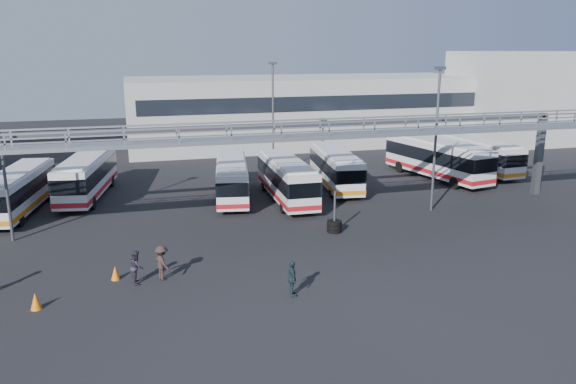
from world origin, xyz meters
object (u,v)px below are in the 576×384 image
object	(u,v)px
bus_4	(232,178)
bus_6	(335,167)
bus_5	(286,178)
bus_8	(437,158)
pedestrian_d	(292,279)
cone_left	(36,301)
bus_1	(18,190)
bus_2	(87,175)
pedestrian_b	(137,267)
pedestrian_c	(162,263)
light_pole_mid	(436,132)
bus_9	(477,154)
light_pole_left	(1,148)
light_pole_back	(273,112)
cone_right	(115,273)
tire_stack	(334,225)

from	to	relation	value
bus_4	bus_6	world-z (taller)	bus_6
bus_5	bus_8	bearing A→B (deg)	14.61
pedestrian_d	cone_left	distance (m)	11.67
bus_1	bus_2	distance (m)	5.47
bus_1	pedestrian_b	distance (m)	16.80
bus_1	bus_5	distance (m)	19.27
pedestrian_c	cone_left	world-z (taller)	pedestrian_c
light_pole_mid	bus_9	world-z (taller)	light_pole_mid
bus_1	bus_8	size ratio (longest dim) A/B	0.89
light_pole_left	bus_1	distance (m)	7.47
light_pole_back	bus_9	distance (m)	19.61
bus_1	bus_6	xyz separation A→B (m)	(24.26, 1.15, 0.02)
cone_right	light_pole_mid	bearing A→B (deg)	17.48
light_pole_mid	bus_1	size ratio (longest dim) A/B	0.97
bus_5	cone_right	size ratio (longest dim) A/B	14.71
light_pole_mid	pedestrian_c	size ratio (longest dim) A/B	5.63
pedestrian_c	cone_left	bearing A→B (deg)	82.00
pedestrian_d	pedestrian_b	bearing A→B (deg)	65.95
bus_4	cone_right	bearing A→B (deg)	-111.88
light_pole_left	pedestrian_c	size ratio (longest dim) A/B	5.63
bus_5	pedestrian_c	distance (m)	16.54
bus_4	tire_stack	distance (m)	11.05
bus_1	bus_2	bearing A→B (deg)	45.43
bus_4	tire_stack	bearing A→B (deg)	-54.40
bus_9	tire_stack	size ratio (longest dim) A/B	3.88
bus_8	light_pole_back	bearing A→B (deg)	144.60
bus_6	bus_9	bearing A→B (deg)	14.30
light_pole_back	bus_5	bearing A→B (deg)	-98.21
pedestrian_c	cone_left	distance (m)	6.04
light_pole_back	pedestrian_d	bearing A→B (deg)	-102.36
bus_9	cone_left	bearing A→B (deg)	-155.38
bus_4	bus_6	bearing A→B (deg)	17.83
cone_right	tire_stack	bearing A→B (deg)	17.16
light_pole_back	tire_stack	xyz separation A→B (m)	(-0.49, -17.76, -5.27)
bus_4	pedestrian_c	xyz separation A→B (m)	(-6.21, -14.62, -0.78)
bus_6	pedestrian_c	world-z (taller)	bus_6
bus_1	bus_4	distance (m)	15.23
bus_1	bus_8	distance (m)	34.12
bus_9	tire_stack	distance (m)	23.18
bus_9	cone_left	distance (m)	40.94
bus_1	pedestrian_d	xyz separation A→B (m)	(14.82, -18.45, -0.85)
bus_1	cone_left	distance (m)	17.04
bus_1	bus_5	size ratio (longest dim) A/B	0.99
tire_stack	light_pole_mid	bearing A→B (deg)	17.97
light_pole_back	bus_2	distance (m)	17.21
bus_2	pedestrian_c	distance (m)	18.66
bus_6	pedestrian_b	xyz separation A→B (m)	(-16.49, -16.02, -0.89)
bus_5	pedestrian_b	bearing A→B (deg)	-129.38
bus_1	tire_stack	distance (m)	22.47
cone_right	pedestrian_c	bearing A→B (deg)	-15.25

